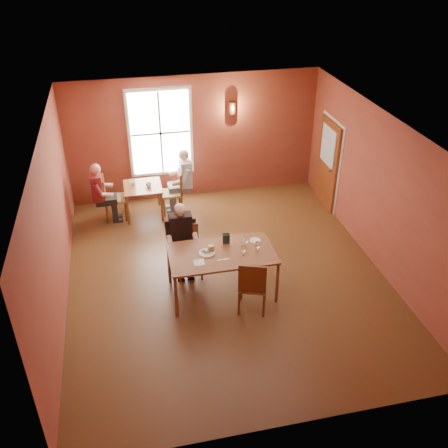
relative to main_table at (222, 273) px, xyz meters
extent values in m
cube|color=brown|center=(0.19, 0.48, -0.44)|extent=(6.00, 7.00, 0.01)
cube|color=brown|center=(0.19, 3.98, 1.06)|extent=(6.00, 0.04, 3.00)
cube|color=brown|center=(0.19, -3.02, 1.06)|extent=(6.00, 0.04, 3.00)
cube|color=brown|center=(-2.81, 0.48, 1.06)|extent=(0.04, 7.00, 3.00)
cube|color=brown|center=(3.19, 0.48, 1.06)|extent=(0.04, 7.00, 3.00)
cube|color=white|center=(0.19, 0.48, 2.56)|extent=(6.00, 7.00, 0.04)
cube|color=white|center=(-0.61, 3.93, 1.26)|extent=(1.36, 0.10, 1.96)
cube|color=maroon|center=(3.13, 2.78, 0.61)|extent=(0.12, 1.04, 2.10)
cylinder|color=brown|center=(1.09, 3.88, 1.76)|extent=(0.16, 0.16, 0.28)
cylinder|color=white|center=(-0.26, 0.04, 0.46)|extent=(0.37, 0.37, 0.04)
cube|color=tan|center=(-0.18, 0.07, 0.50)|extent=(0.11, 0.11, 0.12)
cube|color=#1A2C21|center=(0.14, 0.27, 0.55)|extent=(0.13, 0.08, 0.21)
cube|color=white|center=(-0.01, -0.21, 0.44)|extent=(0.21, 0.03, 0.00)
cube|color=white|center=(-0.44, -0.21, 0.45)|extent=(0.19, 0.19, 0.01)
cylinder|color=white|center=(0.68, 0.24, 0.45)|extent=(0.26, 0.26, 0.02)
imported|color=white|center=(-1.02, 3.11, 0.36)|extent=(0.17, 0.17, 0.10)
imported|color=white|center=(-1.36, 3.27, 0.35)|extent=(0.13, 0.13, 0.09)
camera|label=1|loc=(-1.53, -7.13, 5.49)|focal=40.00mm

